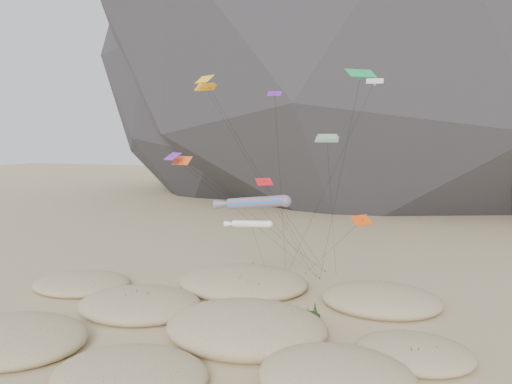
% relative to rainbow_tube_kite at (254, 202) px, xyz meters
% --- Properties ---
extents(ground, '(500.00, 500.00, 0.00)m').
position_rel_rainbow_tube_kite_xyz_m(ground, '(0.80, -11.53, -11.19)').
color(ground, '#CCB789').
rests_on(ground, ground).
extents(dunes, '(49.78, 36.78, 3.75)m').
position_rel_rainbow_tube_kite_xyz_m(dunes, '(-1.52, -6.94, -10.52)').
color(dunes, '#CCB789').
rests_on(dunes, ground).
extents(dune_grass, '(41.92, 27.30, 1.54)m').
position_rel_rainbow_tube_kite_xyz_m(dune_grass, '(-0.05, -7.99, -10.33)').
color(dune_grass, black).
rests_on(dune_grass, ground).
extents(kite_stakes, '(20.15, 6.20, 0.30)m').
position_rel_rainbow_tube_kite_xyz_m(kite_stakes, '(3.58, 12.72, -11.04)').
color(kite_stakes, '#3F2D1E').
rests_on(kite_stakes, ground).
extents(rainbow_tube_kite, '(9.12, 13.46, 12.18)m').
position_rel_rainbow_tube_kite_xyz_m(rainbow_tube_kite, '(0.00, 0.00, 0.00)').
color(rainbow_tube_kite, '#E25C17').
rests_on(rainbow_tube_kite, ground).
extents(white_tube_kite, '(5.82, 11.88, 9.67)m').
position_rel_rainbow_tube_kite_xyz_m(white_tube_kite, '(-0.02, -1.52, -2.11)').
color(white_tube_kite, white).
rests_on(white_tube_kite, ground).
extents(orange_parafoil, '(11.59, 12.40, 24.52)m').
position_rel_rainbow_tube_kite_xyz_m(orange_parafoil, '(-6.95, 3.57, 12.54)').
color(orange_parafoil, orange).
rests_on(orange_parafoil, ground).
extents(multi_parafoil, '(2.44, 13.12, 18.56)m').
position_rel_rainbow_tube_kite_xyz_m(multi_parafoil, '(7.66, 1.29, 6.71)').
color(multi_parafoil, '#E45C18').
rests_on(multi_parafoil, ground).
extents(delta_kites, '(23.30, 18.10, 25.18)m').
position_rel_rainbow_tube_kite_xyz_m(delta_kites, '(1.97, 0.57, 7.32)').
color(delta_kites, purple).
rests_on(delta_kites, ground).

